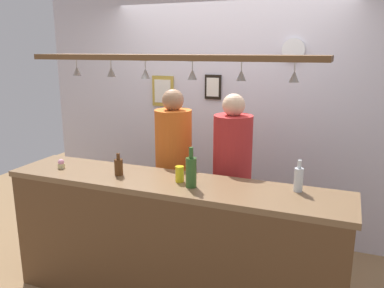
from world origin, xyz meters
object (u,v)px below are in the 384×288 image
Objects in this scene: bottle_soda_clear at (299,179)px; bottle_beer_brown_stubby at (119,167)px; person_middle_orange_shirt at (174,161)px; person_right_red_shirt at (232,168)px; picture_frame_crest at (213,87)px; cupcake at (61,164)px; drink_can at (180,174)px; picture_frame_caricature at (163,91)px; bottle_champagne_green at (191,171)px; wall_clock at (293,50)px.

bottle_soda_clear reaches higher than bottle_beer_brown_stubby.
bottle_beer_brown_stubby is at bearing -107.02° from person_middle_orange_shirt.
picture_frame_crest is at bearing 119.95° from person_right_red_shirt.
picture_frame_crest is at bearing 59.30° from cupcake.
person_right_red_shirt is at bearing 142.48° from bottle_soda_clear.
bottle_beer_brown_stubby is at bearing 2.09° from cupcake.
bottle_beer_brown_stubby is (-1.38, -0.16, -0.02)m from bottle_soda_clear.
picture_frame_caricature reaches higher than drink_can.
picture_frame_caricature is at bearing 101.56° from bottle_beer_brown_stubby.
person_right_red_shirt is at bearing -60.05° from picture_frame_crest.
bottle_soda_clear is (0.62, -0.48, 0.13)m from person_right_red_shirt.
bottle_beer_brown_stubby is at bearing 176.31° from bottle_champagne_green.
person_middle_orange_shirt is 0.67m from bottle_beer_brown_stubby.
bottle_champagne_green is 1.79m from picture_frame_caricature.
picture_frame_caricature is at bearing 180.00° from picture_frame_crest.
bottle_beer_brown_stubby is 1.48× the size of drink_can.
wall_clock is (0.36, 0.79, 1.02)m from person_right_red_shirt.
bottle_soda_clear reaches higher than drink_can.
bottle_soda_clear is at bearing -78.53° from wall_clock.
cupcake is 1.55m from picture_frame_caricature.
person_middle_orange_shirt is at bearing 72.98° from bottle_beer_brown_stubby.
drink_can is at bearing 3.57° from bottle_beer_brown_stubby.
bottle_champagne_green is at bearing -30.80° from drink_can.
wall_clock reaches higher than person_right_red_shirt.
drink_can is 0.36× the size of picture_frame_caricature.
picture_frame_crest is (0.86, 1.45, 0.55)m from cupcake.
wall_clock is (-0.26, 1.26, 0.88)m from bottle_soda_clear.
person_right_red_shirt is 1.11m from picture_frame_crest.
cupcake is (-1.07, -0.05, -0.03)m from drink_can.
person_right_red_shirt is 4.88× the size of picture_frame_caricature.
bottle_soda_clear is at bearing -37.19° from picture_frame_caricature.
picture_frame_caricature is (-1.67, 1.27, 0.43)m from bottle_soda_clear.
drink_can is 0.55× the size of wall_clock.
bottle_beer_brown_stubby is at bearing -102.02° from picture_frame_crest.
person_middle_orange_shirt reaches higher than bottle_champagne_green.
bottle_champagne_green is 1.58m from picture_frame_crest.
bottle_champagne_green is (-0.12, -0.68, 0.16)m from person_right_red_shirt.
person_middle_orange_shirt is at bearing 123.55° from bottle_champagne_green.
picture_frame_caricature is at bearing 122.46° from bottle_champagne_green.
bottle_champagne_green is at bearing -108.27° from wall_clock.
bottle_beer_brown_stubby is 1.52m from picture_frame_caricature.
picture_frame_crest is at bearing 130.32° from bottle_soda_clear.
drink_can is (-0.24, -0.60, 0.10)m from person_right_red_shirt.
person_middle_orange_shirt is at bearing 118.32° from drink_can.
picture_frame_crest is (-0.34, 1.47, 0.47)m from bottle_champagne_green.
person_right_red_shirt is 7.21× the size of bottle_soda_clear.
wall_clock is at bearing 101.47° from bottle_soda_clear.
picture_frame_crest reaches higher than cupcake.
picture_frame_caricature is 1.49m from wall_clock.
person_middle_orange_shirt is at bearing -58.49° from picture_frame_caricature.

